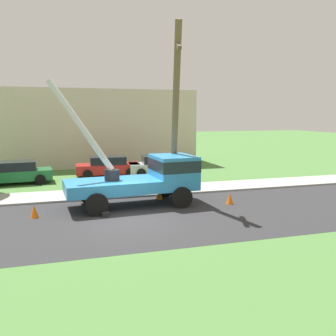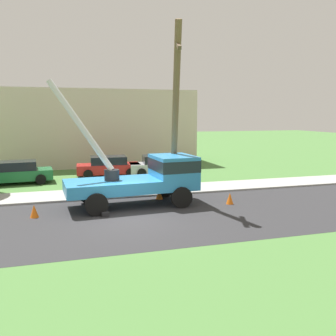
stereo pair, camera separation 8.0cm
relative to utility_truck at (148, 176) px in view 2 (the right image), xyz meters
name	(u,v)px [view 2 (the right image)]	position (x,y,z in m)	size (l,w,h in m)	color
ground_plane	(101,174)	(-1.30, 9.71, -1.41)	(120.00, 120.00, 0.00)	#477538
road_asphalt	(131,219)	(-1.30, -2.29, -1.40)	(80.00, 7.64, 0.01)	#2B2B2D
sidewalk_strip	(114,193)	(-1.30, 2.83, -1.36)	(80.00, 2.61, 0.10)	#9E9E99
utility_truck	(148,176)	(0.00, 0.00, 0.00)	(6.91, 3.21, 5.98)	#2D84C6
leaning_utility_pole	(175,113)	(1.47, 0.32, 3.00)	(0.99, 3.59, 8.61)	brown
traffic_cone_ahead	(230,198)	(3.83, -1.12, -1.13)	(0.36, 0.36, 0.56)	orange
traffic_cone_behind	(34,211)	(-5.21, -0.93, -1.13)	(0.36, 0.36, 0.56)	orange
traffic_cone_curbside	(159,194)	(0.78, 0.85, -1.13)	(0.36, 0.36, 0.56)	orange
parked_sedan_green	(16,172)	(-6.85, 7.56, -0.70)	(4.53, 2.25, 1.42)	#1E6638
parked_sedan_red	(109,166)	(-0.86, 8.71, -0.70)	(4.48, 2.16, 1.42)	#B21E1E
parked_sedan_silver	(160,165)	(2.81, 8.19, -0.70)	(4.55, 2.29, 1.42)	#B7B7BF
lowrise_building_backdrop	(89,128)	(-1.66, 15.70, 1.79)	(18.00, 6.00, 6.40)	beige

